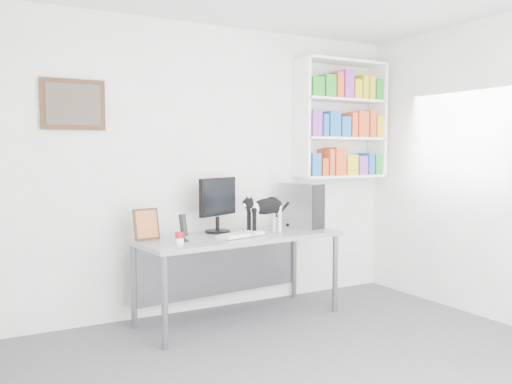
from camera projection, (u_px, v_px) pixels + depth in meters
room at (346, 177)px, 3.44m from camera, size 4.01×4.01×2.70m
bookshelf at (341, 119)px, 5.70m from camera, size 1.03×0.28×1.24m
wall_art at (73, 104)px, 4.49m from camera, size 0.52×0.04×0.42m
desk at (239, 277)px, 4.85m from camera, size 1.91×0.89×0.77m
monitor at (217, 205)px, 4.94m from camera, size 0.53×0.42×0.51m
keyboard at (241, 235)px, 4.71m from camera, size 0.47×0.29×0.03m
pc_tower at (301, 205)px, 5.26m from camera, size 0.30×0.47×0.44m
speaker at (183, 227)px, 4.45m from camera, size 0.14×0.14×0.24m
leaning_print at (146, 224)px, 4.54m from camera, size 0.23×0.11×0.27m
soup_can at (179, 238)px, 4.31m from camera, size 0.09×0.09×0.10m
cat at (266, 216)px, 4.83m from camera, size 0.57×0.31×0.34m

